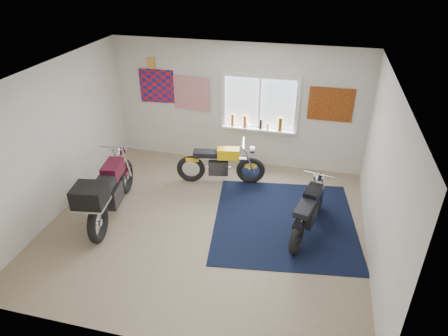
% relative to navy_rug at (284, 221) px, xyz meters
% --- Properties ---
extents(ground, '(5.50, 5.50, 0.00)m').
position_rel_navy_rug_xyz_m(ground, '(-1.35, -0.43, -0.01)').
color(ground, '#9E896B').
rests_on(ground, ground).
extents(room_shell, '(5.50, 5.50, 5.50)m').
position_rel_navy_rug_xyz_m(room_shell, '(-1.35, -0.43, 1.63)').
color(room_shell, white).
rests_on(room_shell, ground).
extents(navy_rug, '(2.83, 2.92, 0.01)m').
position_rel_navy_rug_xyz_m(navy_rug, '(0.00, 0.00, 0.00)').
color(navy_rug, black).
rests_on(navy_rug, ground).
extents(window_assembly, '(1.66, 0.17, 1.26)m').
position_rel_navy_rug_xyz_m(window_assembly, '(-0.85, 2.04, 1.36)').
color(window_assembly, white).
rests_on(window_assembly, room_shell).
extents(oil_bottles, '(1.12, 0.09, 0.30)m').
position_rel_navy_rug_xyz_m(oil_bottles, '(-0.86, 1.97, 1.02)').
color(oil_bottles, '#885713').
rests_on(oil_bottles, window_assembly).
extents(flag_display, '(1.60, 0.10, 1.17)m').
position_rel_navy_rug_xyz_m(flag_display, '(-3.25, 2.05, 2.14)').
color(flag_display, red).
rests_on(flag_display, room_shell).
extents(triumph_poster, '(0.90, 0.03, 0.70)m').
position_rel_navy_rug_xyz_m(triumph_poster, '(0.60, 2.05, 1.54)').
color(triumph_poster, '#A54C14').
rests_on(triumph_poster, room_shell).
extents(yellow_triumph, '(1.83, 0.59, 0.93)m').
position_rel_navy_rug_xyz_m(yellow_triumph, '(-1.47, 1.07, 0.40)').
color(yellow_triumph, black).
rests_on(yellow_triumph, ground).
extents(black_chrome_bike, '(0.63, 1.77, 0.92)m').
position_rel_navy_rug_xyz_m(black_chrome_bike, '(0.40, -0.18, 0.40)').
color(black_chrome_bike, black).
rests_on(black_chrome_bike, navy_rug).
extents(maroon_tourer, '(0.83, 2.22, 1.13)m').
position_rel_navy_rug_xyz_m(maroon_tourer, '(-3.07, -0.67, 0.58)').
color(maroon_tourer, black).
rests_on(maroon_tourer, ground).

